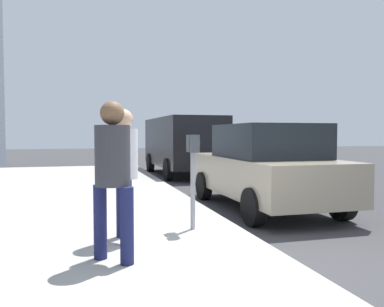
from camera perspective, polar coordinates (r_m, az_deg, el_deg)
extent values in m
plane|color=#38383A|center=(5.00, 13.31, -15.57)|extent=(80.00, 80.00, 0.00)
cube|color=#A8A59E|center=(4.48, -24.65, -16.96)|extent=(28.00, 6.00, 0.15)
cylinder|color=gray|center=(5.91, 0.12, -5.40)|extent=(0.07, 0.07, 1.15)
cube|color=#383D42|center=(5.76, 0.38, 1.42)|extent=(0.16, 0.11, 0.26)
cube|color=#383D42|center=(5.95, -0.14, 1.47)|extent=(0.16, 0.11, 0.26)
cube|color=#268C33|center=(5.77, 0.96, 1.63)|extent=(0.10, 0.01, 0.10)
cube|color=#268C33|center=(5.96, 0.42, 1.66)|extent=(0.10, 0.01, 0.10)
cylinder|color=#191E4C|center=(5.57, -10.11, -7.62)|extent=(0.15, 0.15, 0.83)
cylinder|color=#191E4C|center=(5.20, -9.48, -8.37)|extent=(0.15, 0.15, 0.83)
cylinder|color=silver|center=(5.29, -9.87, -0.04)|extent=(0.38, 0.38, 0.66)
sphere|color=tan|center=(5.29, -9.91, 4.94)|extent=(0.26, 0.26, 0.26)
cylinder|color=#191E4C|center=(4.67, -13.10, -9.58)|extent=(0.15, 0.15, 0.85)
cylinder|color=#191E4C|center=(4.42, -9.37, -10.25)|extent=(0.15, 0.15, 0.85)
cylinder|color=#333338|center=(4.44, -11.38, -0.30)|extent=(0.39, 0.39, 0.67)
sphere|color=brown|center=(4.44, -11.44, 5.74)|extent=(0.26, 0.26, 0.26)
cube|color=gray|center=(8.46, 10.27, -3.06)|extent=(4.41, 1.86, 0.76)
cube|color=black|center=(8.24, 10.92, 1.79)|extent=(2.21, 1.70, 0.68)
cylinder|color=black|center=(9.51, 1.71, -4.67)|extent=(0.66, 0.22, 0.66)
cylinder|color=black|center=(10.16, 11.19, -4.25)|extent=(0.66, 0.22, 0.66)
cylinder|color=black|center=(6.86, 8.85, -7.63)|extent=(0.66, 0.22, 0.66)
cylinder|color=black|center=(7.74, 20.80, -6.59)|extent=(0.66, 0.22, 0.66)
cube|color=black|center=(15.14, -1.37, 1.72)|extent=(5.23, 2.09, 1.80)
cylinder|color=black|center=(16.62, -6.04, -1.30)|extent=(0.76, 0.23, 0.76)
cylinder|color=black|center=(17.06, 0.26, -1.18)|extent=(0.76, 0.23, 0.76)
cylinder|color=black|center=(13.32, -3.44, -2.31)|extent=(0.76, 0.23, 0.76)
cylinder|color=black|center=(13.86, 4.24, -2.11)|extent=(0.76, 0.23, 0.76)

